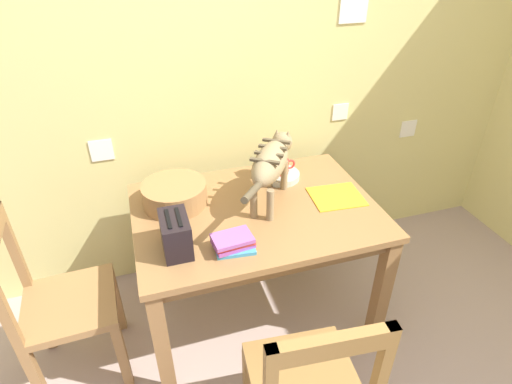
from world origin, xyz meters
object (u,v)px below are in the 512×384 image
(saucer_bowl, at_px, (281,176))
(wooden_chair_far, at_px, (59,304))
(book_stack, at_px, (233,242))
(wicker_basket, at_px, (175,194))
(dining_table, at_px, (256,223))
(cat, at_px, (272,162))
(toaster, at_px, (176,234))
(magazine, at_px, (336,197))
(coffee_mug, at_px, (282,166))

(saucer_bowl, relative_size, wooden_chair_far, 0.22)
(book_stack, bearing_deg, wicker_basket, 114.18)
(dining_table, xyz_separation_m, wicker_basket, (-0.38, 0.17, 0.15))
(cat, xyz_separation_m, wicker_basket, (-0.48, 0.11, -0.16))
(wicker_basket, xyz_separation_m, wooden_chair_far, (-0.61, -0.25, -0.34))
(toaster, bearing_deg, wooden_chair_far, 168.57)
(toaster, height_order, wooden_chair_far, wooden_chair_far)
(magazine, relative_size, wooden_chair_far, 0.28)
(magazine, distance_m, wooden_chair_far, 1.46)
(cat, height_order, coffee_mug, cat)
(cat, relative_size, wicker_basket, 1.89)
(cat, xyz_separation_m, magazine, (0.34, -0.08, -0.22))
(cat, bearing_deg, wicker_basket, -158.84)
(dining_table, xyz_separation_m, cat, (0.10, 0.06, 0.32))
(cat, distance_m, wooden_chair_far, 1.21)
(dining_table, bearing_deg, magazine, -3.36)
(magazine, bearing_deg, toaster, -164.33)
(cat, bearing_deg, wooden_chair_far, -138.74)
(wicker_basket, height_order, wooden_chair_far, wooden_chair_far)
(magazine, bearing_deg, cat, 170.44)
(wicker_basket, xyz_separation_m, toaster, (-0.04, -0.36, 0.03))
(coffee_mug, distance_m, toaster, 0.79)
(dining_table, bearing_deg, cat, 30.68)
(coffee_mug, height_order, wooden_chair_far, wooden_chair_far)
(coffee_mug, bearing_deg, dining_table, -132.98)
(magazine, distance_m, toaster, 0.88)
(saucer_bowl, xyz_separation_m, toaster, (-0.65, -0.44, 0.07))
(book_stack, bearing_deg, magazine, 20.97)
(cat, height_order, magazine, cat)
(wicker_basket, relative_size, toaster, 1.64)
(magazine, distance_m, wicker_basket, 0.84)
(toaster, bearing_deg, magazine, 11.17)
(magazine, height_order, toaster, toaster)
(dining_table, xyz_separation_m, wooden_chair_far, (-0.99, -0.08, -0.19))
(saucer_bowl, height_order, book_stack, book_stack)
(cat, xyz_separation_m, wooden_chair_far, (-1.09, -0.14, -0.51))
(cat, xyz_separation_m, book_stack, (-0.29, -0.32, -0.19))
(toaster, bearing_deg, book_stack, -16.09)
(dining_table, relative_size, magazine, 4.60)
(cat, bearing_deg, coffee_mug, 89.24)
(wicker_basket, distance_m, toaster, 0.37)
(magazine, xyz_separation_m, wicker_basket, (-0.82, 0.19, 0.06))
(coffee_mug, height_order, toaster, toaster)
(saucer_bowl, relative_size, coffee_mug, 1.68)
(dining_table, xyz_separation_m, magazine, (0.44, -0.03, 0.10))
(toaster, bearing_deg, saucer_bowl, 34.10)
(dining_table, bearing_deg, book_stack, -125.28)
(book_stack, height_order, wooden_chair_far, wooden_chair_far)
(dining_table, bearing_deg, wooden_chair_far, -175.30)
(cat, distance_m, coffee_mug, 0.27)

